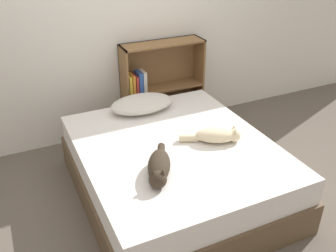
{
  "coord_description": "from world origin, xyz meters",
  "views": [
    {
      "loc": [
        -1.16,
        -2.33,
        2.12
      ],
      "look_at": [
        0.0,
        0.14,
        0.61
      ],
      "focal_mm": 40.0,
      "sensor_mm": 36.0,
      "label": 1
    }
  ],
  "objects_px": {
    "pillow": "(142,104)",
    "cat_dark": "(159,167)",
    "cat_light": "(217,135)",
    "bookshelf": "(158,85)",
    "bed": "(175,170)"
  },
  "relations": [
    {
      "from": "pillow",
      "to": "cat_dark",
      "type": "distance_m",
      "value": 1.06
    },
    {
      "from": "cat_light",
      "to": "bookshelf",
      "type": "bearing_deg",
      "value": 113.13
    },
    {
      "from": "bed",
      "to": "bookshelf",
      "type": "relative_size",
      "value": 1.81
    },
    {
      "from": "bookshelf",
      "to": "bed",
      "type": "bearing_deg",
      "value": -107.45
    },
    {
      "from": "bed",
      "to": "cat_dark",
      "type": "bearing_deg",
      "value": -131.23
    },
    {
      "from": "bed",
      "to": "cat_dark",
      "type": "height_order",
      "value": "cat_dark"
    },
    {
      "from": "cat_dark",
      "to": "bookshelf",
      "type": "distance_m",
      "value": 1.65
    },
    {
      "from": "cat_light",
      "to": "bed",
      "type": "bearing_deg",
      "value": -173.21
    },
    {
      "from": "pillow",
      "to": "cat_dark",
      "type": "relative_size",
      "value": 1.19
    },
    {
      "from": "bed",
      "to": "cat_dark",
      "type": "xyz_separation_m",
      "value": [
        -0.29,
        -0.33,
        0.33
      ]
    },
    {
      "from": "cat_dark",
      "to": "bookshelf",
      "type": "height_order",
      "value": "bookshelf"
    },
    {
      "from": "cat_dark",
      "to": "pillow",
      "type": "bearing_deg",
      "value": -167.91
    },
    {
      "from": "pillow",
      "to": "cat_dark",
      "type": "bearing_deg",
      "value": -105.02
    },
    {
      "from": "pillow",
      "to": "bookshelf",
      "type": "bearing_deg",
      "value": 51.39
    },
    {
      "from": "cat_dark",
      "to": "cat_light",
      "type": "bearing_deg",
      "value": 136.83
    }
  ]
}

